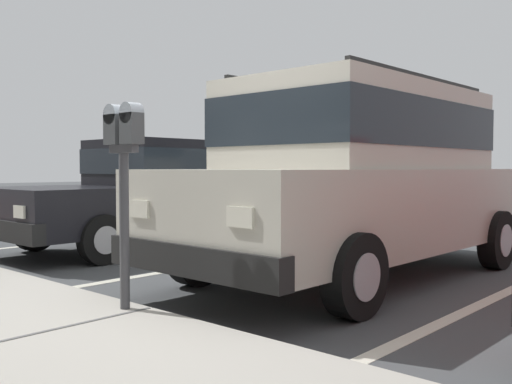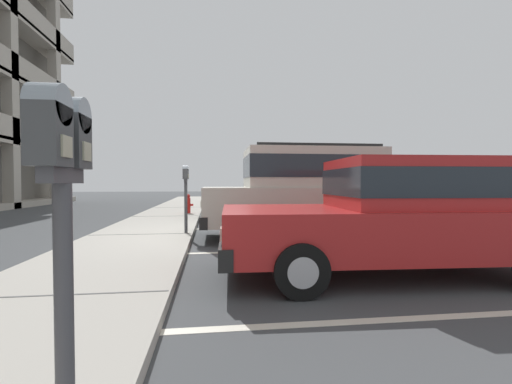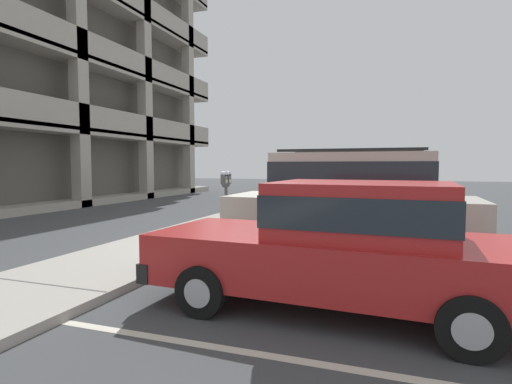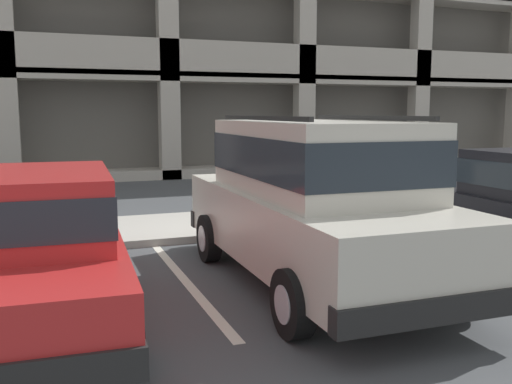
# 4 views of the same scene
# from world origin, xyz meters

# --- Properties ---
(ground_plane) EXTENTS (80.00, 80.00, 0.10)m
(ground_plane) POSITION_xyz_m (0.00, 0.00, -0.05)
(ground_plane) COLOR #444749
(sidewalk) EXTENTS (40.00, 2.20, 0.12)m
(sidewalk) POSITION_xyz_m (0.00, 1.30, 0.06)
(sidewalk) COLOR #ADA89E
(sidewalk) RESTS_ON ground_plane
(parking_stall_lines) EXTENTS (12.69, 4.80, 0.01)m
(parking_stall_lines) POSITION_xyz_m (1.57, -1.40, 0.00)
(parking_stall_lines) COLOR silver
(parking_stall_lines) RESTS_ON ground_plane
(silver_suv) EXTENTS (2.06, 4.80, 2.03)m
(silver_suv) POSITION_xyz_m (-0.15, -2.40, 1.09)
(silver_suv) COLOR beige
(silver_suv) RESTS_ON ground_plane
(red_sedan) EXTENTS (2.00, 4.56, 1.54)m
(red_sedan) POSITION_xyz_m (-3.32, -2.67, 0.82)
(red_sedan) COLOR red
(red_sedan) RESTS_ON ground_plane
(parking_meter_near) EXTENTS (0.35, 0.12, 1.49)m
(parking_meter_near) POSITION_xyz_m (0.12, 0.35, 1.23)
(parking_meter_near) COLOR #47474C
(parking_meter_near) RESTS_ON sidewalk
(parking_garage) EXTENTS (32.00, 10.00, 13.25)m
(parking_garage) POSITION_xyz_m (0.56, 14.24, 6.03)
(parking_garage) COLOR #5C5851
(parking_garage) RESTS_ON ground_plane
(fire_hydrant) EXTENTS (0.30, 0.30, 0.70)m
(fire_hydrant) POSITION_xyz_m (5.01, 0.65, 0.46)
(fire_hydrant) COLOR red
(fire_hydrant) RESTS_ON sidewalk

